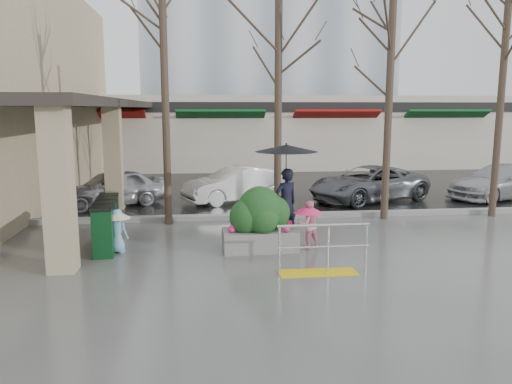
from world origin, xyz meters
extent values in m
plane|color=#51514F|center=(0.00, 0.00, 0.00)|extent=(120.00, 120.00, 0.00)
cube|color=black|center=(0.00, 22.00, 0.01)|extent=(120.00, 36.00, 0.01)
cube|color=gray|center=(0.00, 4.00, 0.07)|extent=(120.00, 0.30, 0.15)
cube|color=#2D2823|center=(-4.80, 8.00, 3.62)|extent=(2.80, 18.00, 0.25)
cube|color=tan|center=(-3.90, -0.50, 1.75)|extent=(0.55, 0.55, 3.50)
cube|color=tan|center=(-3.90, 6.00, 1.75)|extent=(0.55, 0.55, 3.50)
cube|color=beige|center=(2.00, 18.00, 2.00)|extent=(34.00, 6.00, 4.00)
cube|color=maroon|center=(-6.00, 15.10, 2.85)|extent=(4.50, 1.68, 0.87)
cube|color=#0F4C1E|center=(0.00, 15.10, 2.85)|extent=(4.50, 1.68, 0.87)
cube|color=maroon|center=(6.00, 15.10, 2.85)|extent=(4.50, 1.68, 0.87)
cube|color=#0F4C1E|center=(12.00, 15.10, 2.85)|extent=(4.50, 1.68, 0.87)
cube|color=black|center=(2.00, 15.10, 3.40)|extent=(34.00, 0.35, 0.50)
cube|color=yellow|center=(1.30, -1.20, 0.01)|extent=(1.60, 0.50, 0.02)
cylinder|color=silver|center=(0.50, -1.20, 0.50)|extent=(0.05, 0.05, 1.00)
cylinder|color=silver|center=(1.50, -1.20, 0.50)|extent=(0.05, 0.05, 1.00)
cylinder|color=silver|center=(2.30, -1.20, 0.50)|extent=(0.05, 0.05, 1.00)
cylinder|color=silver|center=(1.40, -1.20, 1.00)|extent=(1.90, 0.06, 0.06)
cylinder|color=silver|center=(1.40, -1.20, 0.55)|extent=(1.90, 0.04, 0.04)
cylinder|color=#382B21|center=(-2.00, 3.60, 3.40)|extent=(0.22, 0.22, 6.80)
cylinder|color=#382B21|center=(1.20, 3.60, 3.50)|extent=(0.22, 0.22, 7.00)
cylinder|color=#382B21|center=(4.50, 3.60, 3.25)|extent=(0.22, 0.22, 6.50)
cylinder|color=#382B21|center=(8.00, 3.60, 3.60)|extent=(0.22, 0.22, 7.20)
imported|color=black|center=(1.13, 1.72, 0.91)|extent=(0.78, 0.68, 1.81)
cylinder|color=black|center=(1.13, 1.72, 1.84)|extent=(0.02, 0.02, 1.15)
cone|color=black|center=(1.13, 1.72, 2.33)|extent=(1.62, 1.62, 0.18)
sphere|color=black|center=(1.13, 1.72, 2.44)|extent=(0.05, 0.05, 0.05)
imported|color=pink|center=(1.50, 0.70, 0.58)|extent=(0.67, 0.59, 1.15)
cylinder|color=black|center=(1.50, 0.70, 0.79)|extent=(0.02, 0.02, 0.50)
cone|color=#FF2870|center=(1.50, 0.70, 0.95)|extent=(0.71, 0.71, 0.18)
sphere|color=black|center=(1.50, 0.70, 1.06)|extent=(0.05, 0.05, 0.05)
imported|color=#7BB0DA|center=(-3.00, 0.77, 0.52)|extent=(0.60, 0.51, 1.03)
cylinder|color=black|center=(-3.00, 0.77, 0.76)|extent=(0.02, 0.02, 0.48)
cone|color=silver|center=(-3.00, 0.77, 0.91)|extent=(0.64, 0.64, 0.18)
sphere|color=black|center=(-3.00, 0.77, 1.02)|extent=(0.05, 0.05, 0.05)
cube|color=gray|center=(0.32, 0.62, 0.24)|extent=(1.78, 0.93, 0.49)
ellipsoid|color=#133D1B|center=(0.32, 0.62, 0.97)|extent=(1.07, 0.96, 1.12)
sphere|color=#133D1B|center=(-0.02, 0.52, 0.83)|extent=(0.77, 0.77, 0.77)
sphere|color=#133D1B|center=(0.66, 0.77, 0.85)|extent=(0.81, 0.81, 0.81)
cube|color=#0D3C1B|center=(-3.26, 0.44, 0.54)|extent=(0.48, 0.48, 1.08)
cube|color=black|center=(-3.26, 0.44, 1.13)|extent=(0.51, 0.51, 0.08)
cube|color=black|center=(-3.31, 0.98, 0.54)|extent=(0.48, 0.48, 1.08)
cube|color=black|center=(-3.31, 0.98, 1.13)|extent=(0.51, 0.51, 0.08)
cube|color=#0D3C1D|center=(-3.35, 1.51, 0.54)|extent=(0.48, 0.48, 1.08)
cube|color=black|center=(-3.35, 1.51, 1.13)|extent=(0.51, 0.51, 0.08)
cube|color=black|center=(-3.39, 2.05, 0.54)|extent=(0.48, 0.48, 1.08)
cube|color=black|center=(-3.39, 2.05, 1.13)|extent=(0.51, 0.51, 0.08)
imported|color=#B3B3B8|center=(-4.12, 6.51, 0.63)|extent=(3.98, 2.94, 1.26)
imported|color=silver|center=(0.22, 6.90, 0.63)|extent=(4.04, 2.74, 1.26)
imported|color=#5A5D62|center=(4.99, 6.53, 0.63)|extent=(4.99, 3.70, 1.26)
imported|color=#B3B3B8|center=(10.07, 6.53, 0.63)|extent=(4.68, 3.09, 1.26)
camera|label=1|loc=(-1.03, -10.78, 3.33)|focal=35.00mm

